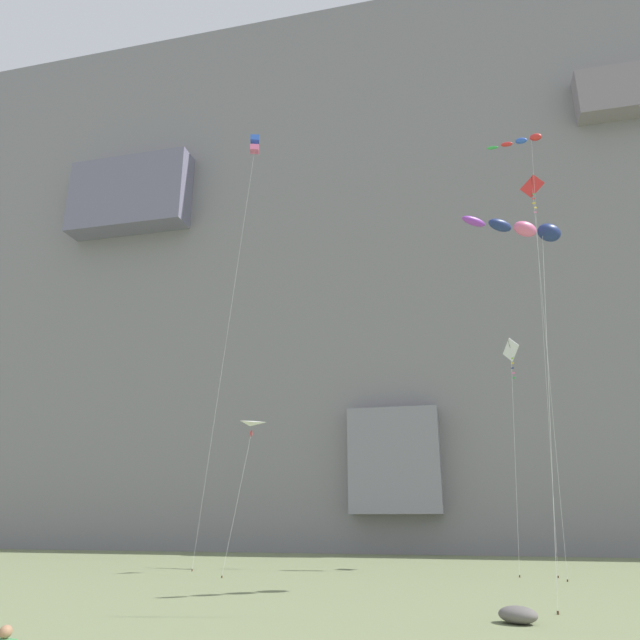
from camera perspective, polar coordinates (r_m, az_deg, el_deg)
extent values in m
cube|color=gray|center=(75.44, 7.38, 4.79)|extent=(180.00, 20.63, 65.26)
cube|color=slate|center=(78.37, -17.53, 11.14)|extent=(15.18, 3.96, 9.41)
cube|color=gray|center=(59.58, 7.22, -13.18)|extent=(8.59, 4.31, 9.76)
cube|color=gray|center=(74.60, 26.45, 18.38)|extent=(8.55, 4.44, 5.34)
ellipsoid|color=#605B59|center=(22.75, 18.35, -25.12)|extent=(1.64, 1.53, 0.54)
sphere|color=#9E7051|center=(12.38, -27.77, -24.80)|extent=(0.21, 0.21, 0.21)
ellipsoid|color=navy|center=(34.14, 21.00, 7.79)|extent=(1.71, 1.62, 1.04)
ellipsoid|color=pink|center=(32.99, 18.96, 8.21)|extent=(1.59, 1.48, 0.87)
ellipsoid|color=navy|center=(31.89, 16.78, 8.64)|extent=(1.48, 1.33, 0.70)
ellipsoid|color=purple|center=(30.84, 14.44, 9.10)|extent=(1.36, 1.19, 0.53)
cylinder|color=silver|center=(28.37, 20.97, -6.06)|extent=(1.97, 5.39, 17.21)
cylinder|color=#4C3823|center=(25.27, 21.74, -24.49)|extent=(0.08, 0.08, 0.12)
ellipsoid|color=red|center=(51.16, 19.87, 16.07)|extent=(0.98, 0.65, 0.62)
ellipsoid|color=blue|center=(51.07, 18.62, 15.89)|extent=(0.97, 0.55, 0.52)
ellipsoid|color=red|center=(51.01, 17.37, 15.69)|extent=(0.95, 0.45, 0.42)
ellipsoid|color=green|center=(50.97, 16.12, 15.49)|extent=(0.93, 0.34, 0.31)
cylinder|color=silver|center=(42.86, 20.47, -0.41)|extent=(2.13, 3.31, 30.96)
cylinder|color=#4C3823|center=(39.44, 21.76, -21.79)|extent=(0.08, 0.08, 0.12)
cube|color=blue|center=(55.20, -6.22, 16.73)|extent=(0.95, 0.95, 0.53)
cube|color=pink|center=(54.65, -6.26, 15.90)|extent=(0.95, 0.95, 0.53)
cylinder|color=black|center=(54.83, -5.89, 16.37)|extent=(0.03, 0.03, 1.43)
cylinder|color=black|center=(55.03, -6.59, 16.26)|extent=(0.03, 0.03, 1.43)
cylinder|color=silver|center=(45.73, -8.75, -0.78)|extent=(1.56, 4.15, 33.51)
cylinder|color=#4C3823|center=(42.22, -12.10, -22.30)|extent=(0.08, 0.08, 0.12)
cube|color=white|center=(44.57, 17.73, -2.72)|extent=(1.06, 1.37, 1.64)
cylinder|color=black|center=(44.57, 17.73, -2.72)|extent=(0.32, 0.44, 1.32)
cube|color=#8CCC33|center=(44.42, 17.86, -3.50)|extent=(0.15, 0.16, 0.10)
cube|color=yellow|center=(44.33, 17.88, -3.94)|extent=(0.15, 0.16, 0.10)
cube|color=navy|center=(44.25, 17.86, -4.38)|extent=(0.20, 0.08, 0.10)
cube|color=pink|center=(44.17, 17.96, -4.82)|extent=(0.19, 0.09, 0.10)
cube|color=green|center=(44.10, 18.01, -5.26)|extent=(0.18, 0.12, 0.10)
cylinder|color=silver|center=(41.23, 18.08, -11.90)|extent=(1.16, 4.09, 14.26)
cylinder|color=#4C3823|center=(39.11, 18.50, -22.16)|extent=(0.08, 0.08, 0.12)
pyramid|color=white|center=(40.19, -6.73, -10.64)|extent=(1.54, 1.44, 0.25)
cube|color=red|center=(39.78, -6.57, -10.70)|extent=(0.25, 0.33, 0.41)
cylinder|color=silver|center=(38.40, -7.86, -16.63)|extent=(0.58, 2.50, 8.34)
cylinder|color=#4C3823|center=(37.47, -9.34, -23.01)|extent=(0.08, 0.08, 0.12)
cube|color=red|center=(49.38, 19.58, 11.93)|extent=(1.85, 0.27, 1.84)
cylinder|color=black|center=(49.38, 19.58, 11.93)|extent=(0.06, 0.30, 1.51)
cube|color=green|center=(49.05, 19.70, 11.23)|extent=(0.21, 0.10, 0.11)
cube|color=red|center=(48.87, 19.70, 10.84)|extent=(0.22, 0.05, 0.11)
cube|color=yellow|center=(48.69, 19.71, 10.44)|extent=(0.22, 0.05, 0.11)
cube|color=yellow|center=(48.52, 19.84, 10.05)|extent=(0.21, 0.11, 0.11)
cube|color=pink|center=(48.34, 19.83, 9.65)|extent=(0.22, 0.06, 0.11)
cylinder|color=silver|center=(41.52, 20.83, -2.73)|extent=(1.62, 5.76, 26.91)
cylinder|color=#4C3823|center=(37.43, 22.53, -21.97)|extent=(0.08, 0.08, 0.12)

